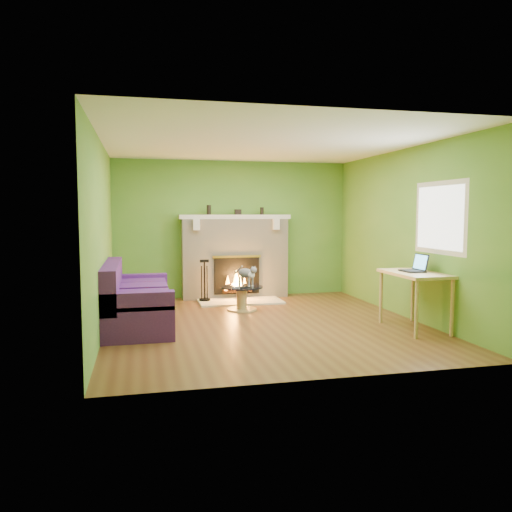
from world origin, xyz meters
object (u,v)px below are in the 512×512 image
Objects in this scene: coffee_table at (242,296)px; desk at (415,279)px; sofa at (134,302)px; cat at (246,275)px.

desk reaches higher than coffee_table.
desk is at bearing -15.56° from sofa.
coffee_table is (1.74, 0.81, -0.12)m from sofa.
sofa is 3.65× the size of cat.
cat is at bearing 25.40° from sofa.
desk is at bearing -67.65° from cat.
desk reaches higher than cat.
cat is at bearing 136.00° from desk.
sofa is at bearing 164.44° from desk.
cat is (-1.99, 1.92, -0.13)m from desk.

